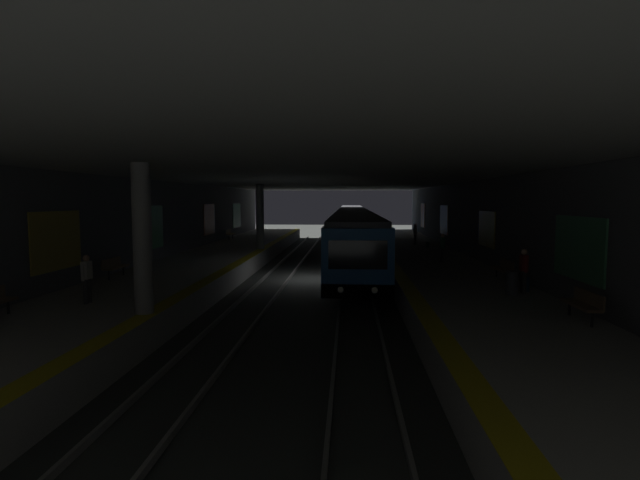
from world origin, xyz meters
name	(u,v)px	position (x,y,z in m)	size (l,w,h in m)	color
ground_plane	(316,279)	(0.00, 0.00, 0.00)	(120.00, 120.00, 0.00)	#383A38
track_left	(355,278)	(0.00, -2.20, 0.08)	(60.00, 1.53, 0.16)	gray
track_right	(277,278)	(0.00, 2.20, 0.08)	(60.00, 1.53, 0.16)	gray
platform_left	(433,271)	(0.00, -6.55, 0.53)	(60.00, 5.30, 1.06)	#B7B2A8
platform_right	(202,269)	(0.00, 6.55, 0.53)	(60.00, 5.30, 1.06)	#B7B2A8
wall_left	(487,231)	(0.04, -9.45, 2.80)	(60.00, 0.56, 5.60)	slate
wall_right	(152,229)	(0.05, 9.45, 2.80)	(60.00, 0.56, 5.60)	slate
ceiling_slab	(316,176)	(0.00, 0.00, 5.80)	(60.00, 19.40, 0.40)	beige
pillar_near	(142,239)	(-12.97, 4.35, 3.33)	(0.56, 0.56, 4.55)	gray
pillar_far	(260,216)	(6.51, 4.35, 3.33)	(0.56, 0.56, 4.55)	gray
metro_train	(352,226)	(18.73, -2.20, 2.02)	(55.08, 2.83, 3.49)	#19569E
bench_left_near	(584,303)	(-13.17, -8.53, 1.57)	(1.70, 0.47, 0.86)	#262628
bench_left_mid	(504,268)	(-5.95, -8.53, 1.57)	(1.70, 0.47, 0.86)	#262628
bench_right_mid	(114,266)	(-6.37, 8.53, 1.57)	(1.70, 0.47, 0.86)	#262628
bench_right_far	(230,233)	(14.75, 8.53, 1.57)	(1.70, 0.47, 0.86)	#262628
person_waiting_near	(415,234)	(10.31, -6.92, 1.91)	(0.60, 0.22, 1.60)	#343434
person_walking_mid	(524,269)	(-9.02, -8.30, 1.94)	(0.60, 0.23, 1.65)	#383838
person_standing_far	(87,277)	(-11.66, 6.85, 1.93)	(0.60, 0.22, 1.63)	#383838
person_boarding	(443,247)	(-0.09, -7.03, 1.90)	(0.60, 0.22, 1.57)	#373737
suitcase_rolling	(525,284)	(-8.67, -8.48, 1.33)	(0.32, 0.24, 0.87)	navy
backpack_on_floor	(428,245)	(8.16, -7.55, 1.25)	(0.30, 0.20, 0.40)	#1E512D
trash_bin	(512,283)	(-9.29, -7.80, 1.48)	(0.44, 0.44, 0.85)	#595B5E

